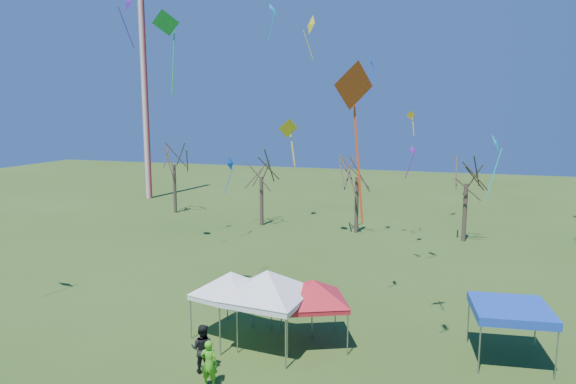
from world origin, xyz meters
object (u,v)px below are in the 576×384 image
(tree_0, at_px, (173,147))
(person_green, at_px, (209,363))
(tree_2, at_px, (358,157))
(tent_red, at_px, (313,284))
(tree_1, at_px, (261,159))
(tent_blue, at_px, (511,310))
(tent_white_mid, at_px, (267,276))
(tent_white_west, at_px, (231,276))
(person_dark, at_px, (202,348))
(radio_mast, at_px, (145,87))
(tree_3, at_px, (468,163))

(tree_0, bearing_deg, person_green, -58.34)
(tree_2, height_order, tent_red, tree_2)
(tree_1, relative_size, tent_blue, 2.33)
(tent_white_mid, height_order, tent_blue, tent_white_mid)
(tree_2, bearing_deg, tent_white_west, -95.26)
(person_dark, bearing_deg, tent_white_mid, -128.20)
(radio_mast, distance_m, tent_white_west, 40.01)
(tree_3, xyz_separation_m, tent_blue, (1.24, -19.64, -3.97))
(tree_0, relative_size, tent_white_west, 2.26)
(tent_white_mid, xyz_separation_m, tent_red, (1.75, 0.88, -0.48))
(tree_0, height_order, person_green, tree_0)
(tree_3, bearing_deg, tree_2, 177.73)
(radio_mast, xyz_separation_m, tent_white_mid, (25.62, -31.36, -9.34))
(radio_mast, height_order, person_dark, radio_mast)
(tree_3, height_order, tent_white_west, tree_3)
(radio_mast, bearing_deg, person_green, -54.83)
(tree_0, relative_size, tent_red, 2.41)
(tree_0, relative_size, tent_blue, 2.60)
(tree_1, height_order, tree_2, tree_2)
(tent_blue, height_order, person_green, tent_blue)
(tree_3, relative_size, tent_red, 2.26)
(tree_0, relative_size, tree_2, 1.03)
(radio_mast, relative_size, tree_2, 3.06)
(tree_2, relative_size, person_dark, 4.29)
(tree_3, xyz_separation_m, person_green, (-9.39, -25.03, -5.19))
(person_green, bearing_deg, radio_mast, -60.50)
(tree_0, xyz_separation_m, person_dark, (16.79, -27.49, -5.53))
(tent_white_west, distance_m, person_green, 4.74)
(tree_2, bearing_deg, person_dark, -93.95)
(tree_0, distance_m, tent_red, 31.51)
(radio_mast, relative_size, tent_white_west, 6.69)
(tent_white_west, bearing_deg, person_dark, -85.74)
(tree_3, distance_m, person_dark, 26.67)
(tent_red, distance_m, tent_blue, 7.97)
(tree_2, distance_m, tent_blue, 22.56)
(tree_1, height_order, tent_white_mid, tree_1)
(tree_0, distance_m, person_dark, 32.68)
(tree_1, height_order, tent_white_west, tree_1)
(tent_white_mid, height_order, tent_red, tent_white_mid)
(person_green, bearing_deg, tent_blue, -158.77)
(tree_3, height_order, person_green, tree_3)
(radio_mast, relative_size, tent_white_mid, 5.66)
(tree_1, bearing_deg, person_dark, -74.84)
(tent_white_west, xyz_separation_m, tent_red, (3.68, 0.25, -0.07))
(radio_mast, height_order, tree_2, radio_mast)
(tree_3, bearing_deg, radio_mast, 163.69)
(person_green, bearing_deg, tent_white_west, -83.01)
(tree_2, xyz_separation_m, tent_white_mid, (-0.02, -21.74, -3.13))
(tree_3, bearing_deg, person_dark, -112.68)
(tent_red, bearing_deg, tent_white_west, -176.16)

